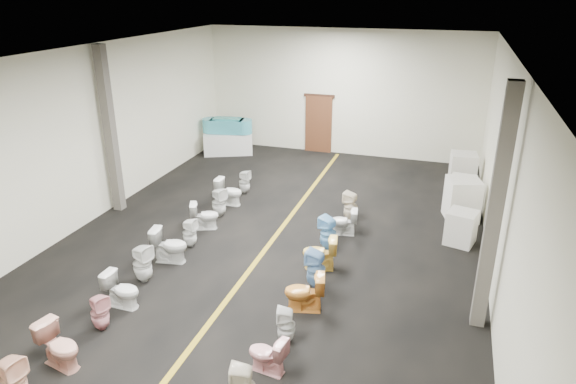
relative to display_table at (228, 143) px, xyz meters
name	(u,v)px	position (x,y,z in m)	size (l,w,h in m)	color
floor	(266,249)	(3.95, -6.68, -0.39)	(16.00, 16.00, 0.00)	black
ceiling	(262,56)	(3.95, -6.68, 4.11)	(16.00, 16.00, 0.00)	black
wall_back	(341,93)	(3.95, 1.32, 1.86)	(10.00, 10.00, 0.00)	beige
wall_left	(77,140)	(-1.05, -6.68, 1.86)	(16.00, 16.00, 0.00)	beige
wall_right	(504,184)	(8.95, -6.68, 1.86)	(16.00, 16.00, 0.00)	beige
aisle_stripe	(266,249)	(3.95, -6.68, -0.39)	(0.12, 15.60, 0.01)	olive
back_door	(319,124)	(3.15, 1.26, 0.66)	(1.00, 0.10, 2.10)	#562D19
door_frame	(319,96)	(3.15, 1.27, 1.73)	(1.15, 0.08, 0.10)	#331C11
column_left	(110,131)	(-0.80, -5.68, 1.86)	(0.25, 0.25, 4.50)	#59544C
column_right	(495,213)	(8.70, -8.18, 1.86)	(0.25, 0.25, 4.50)	#59544C
display_table	(228,143)	(0.00, 0.00, 0.00)	(1.77, 0.88, 0.79)	silver
bathtub	(227,125)	(0.00, 0.00, 0.68)	(1.84, 0.86, 0.55)	teal
appliance_crate_a	(461,228)	(8.35, -4.94, 0.02)	(0.65, 0.65, 0.83)	silver
appliance_crate_b	(462,199)	(8.35, -3.43, 0.17)	(0.82, 0.82, 1.12)	white
appliance_crate_c	(462,190)	(8.35, -2.28, 0.00)	(0.69, 0.69, 0.78)	silver
appliance_crate_d	(463,170)	(8.35, -0.97, 0.15)	(0.76, 0.76, 1.09)	silver
toilet_left_1	(13,380)	(2.07, -12.40, 0.03)	(0.38, 0.39, 0.85)	#F3B697
toilet_left_2	(60,346)	(2.14, -11.51, 0.00)	(0.44, 0.77, 0.78)	#E19C88
toilet_left_3	(100,312)	(2.15, -10.49, -0.03)	(0.32, 0.33, 0.72)	pink
toilet_left_4	(122,290)	(2.10, -9.74, -0.03)	(0.41, 0.71, 0.73)	white
toilet_left_5	(142,263)	(1.98, -8.83, 0.04)	(0.39, 0.40, 0.86)	silver
toilet_left_6	(170,245)	(2.08, -7.89, 0.01)	(0.45, 0.80, 0.81)	silver
toilet_left_7	(190,233)	(2.17, -7.11, -0.03)	(0.32, 0.33, 0.72)	white
toilet_left_8	(205,216)	(2.07, -6.11, -0.03)	(0.40, 0.71, 0.72)	white
toilet_left_9	(219,202)	(2.09, -5.29, 0.01)	(0.37, 0.37, 0.81)	white
toilet_left_10	(229,192)	(2.02, -4.45, -0.01)	(0.43, 0.76, 0.77)	white
toilet_left_11	(244,182)	(2.11, -3.53, -0.03)	(0.32, 0.33, 0.72)	silver
toilet_right_3	(267,355)	(5.42, -10.61, -0.06)	(0.37, 0.65, 0.67)	pink
toilet_right_4	(286,325)	(5.48, -9.80, -0.05)	(0.31, 0.32, 0.69)	silver
toilet_right_5	(304,292)	(5.51, -8.78, 0.00)	(0.44, 0.77, 0.78)	orange
toilet_right_6	(316,269)	(5.51, -7.92, 0.03)	(0.38, 0.39, 0.85)	#72A0CE
toilet_right_7	(320,253)	(5.39, -7.17, -0.01)	(0.43, 0.75, 0.77)	#EEC251
toilet_right_8	(328,233)	(5.36, -6.23, 0.03)	(0.38, 0.39, 0.84)	#76B9EA
toilet_right_9	(344,222)	(5.54, -5.33, -0.05)	(0.38, 0.67, 0.69)	white
toilet_right_10	(351,206)	(5.54, -4.47, 0.01)	(0.37, 0.37, 0.81)	beige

